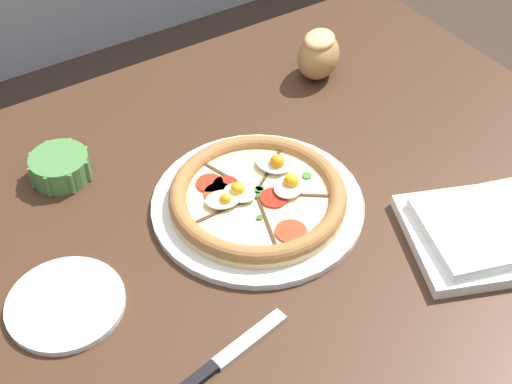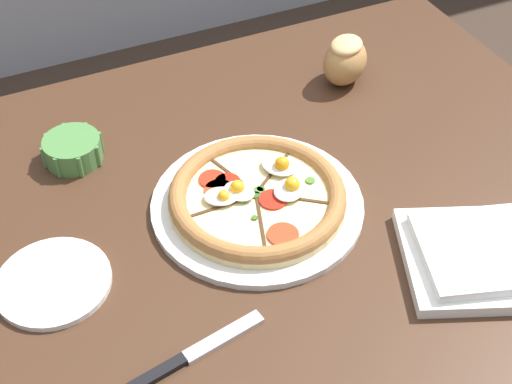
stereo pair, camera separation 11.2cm
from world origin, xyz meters
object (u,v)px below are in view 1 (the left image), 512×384
object	(u,v)px
side_saucer	(66,304)
pizza	(256,197)
bread_piece_near	(319,54)
ramekin_bowl	(60,166)
knife_main	(224,359)
napkin_folded	(485,232)
dining_table	(294,234)

from	to	relation	value
side_saucer	pizza	bearing A→B (deg)	4.18
pizza	bread_piece_near	size ratio (longest dim) A/B	2.61
ramekin_bowl	knife_main	world-z (taller)	ramekin_bowl
ramekin_bowl	knife_main	distance (m)	0.46
side_saucer	bread_piece_near	bearing A→B (deg)	22.89
pizza	side_saucer	bearing A→B (deg)	-175.82
bread_piece_near	side_saucer	xyz separation A→B (m)	(-0.63, -0.27, -0.04)
napkin_folded	pizza	bearing A→B (deg)	135.42
pizza	napkin_folded	world-z (taller)	pizza
ramekin_bowl	bread_piece_near	distance (m)	0.53
ramekin_bowl	pizza	bearing A→B (deg)	-44.72
ramekin_bowl	napkin_folded	xyz separation A→B (m)	(0.49, -0.48, -0.01)
bread_piece_near	side_saucer	bearing A→B (deg)	-157.11
ramekin_bowl	side_saucer	distance (m)	0.28
bread_piece_near	knife_main	world-z (taller)	bread_piece_near
pizza	bread_piece_near	xyz separation A→B (m)	(0.30, 0.24, 0.03)
dining_table	knife_main	distance (m)	0.36
ramekin_bowl	bread_piece_near	world-z (taller)	bread_piece_near
dining_table	bread_piece_near	xyz separation A→B (m)	(0.22, 0.25, 0.16)
dining_table	side_saucer	distance (m)	0.42
ramekin_bowl	side_saucer	bearing A→B (deg)	-110.55
knife_main	side_saucer	distance (m)	0.24
knife_main	side_saucer	world-z (taller)	same
knife_main	side_saucer	xyz separation A→B (m)	(-0.14, 0.20, 0.00)
bread_piece_near	knife_main	size ratio (longest dim) A/B	0.63
napkin_folded	side_saucer	bearing A→B (deg)	159.00
bread_piece_near	side_saucer	distance (m)	0.69
bread_piece_near	knife_main	xyz separation A→B (m)	(-0.49, -0.46, -0.04)
napkin_folded	knife_main	xyz separation A→B (m)	(-0.44, 0.03, -0.01)
knife_main	side_saucer	size ratio (longest dim) A/B	1.24
dining_table	ramekin_bowl	size ratio (longest dim) A/B	10.60
ramekin_bowl	napkin_folded	world-z (taller)	ramekin_bowl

